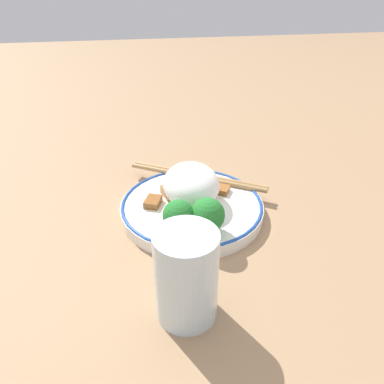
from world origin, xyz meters
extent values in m
plane|color=#9E7A56|center=(0.00, 0.00, 0.00)|extent=(3.00, 3.00, 0.00)
cylinder|color=white|center=(0.00, 0.00, 0.01)|extent=(0.21, 0.21, 0.02)
torus|color=#1E479E|center=(0.00, 0.00, 0.02)|extent=(0.21, 0.21, 0.00)
ellipsoid|color=white|center=(-0.01, 0.00, 0.05)|extent=(0.10, 0.08, 0.06)
cylinder|color=#7FB756|center=(0.07, -0.03, 0.02)|extent=(0.01, 0.01, 0.01)
sphere|color=#267A2D|center=(0.07, -0.03, 0.05)|extent=(0.04, 0.04, 0.04)
cylinder|color=#7FB756|center=(0.07, 0.01, 0.02)|extent=(0.02, 0.02, 0.01)
sphere|color=#267A2D|center=(0.07, 0.01, 0.05)|extent=(0.05, 0.05, 0.05)
cube|color=#9E6633|center=(-0.03, -0.03, 0.02)|extent=(0.04, 0.03, 0.01)
cube|color=#995B28|center=(0.02, -0.02, 0.02)|extent=(0.03, 0.03, 0.01)
cube|color=brown|center=(-0.01, -0.06, 0.02)|extent=(0.03, 0.03, 0.01)
cube|color=brown|center=(-0.07, 0.00, 0.02)|extent=(0.04, 0.03, 0.01)
cube|color=#995B28|center=(-0.02, 0.05, 0.02)|extent=(0.03, 0.03, 0.01)
cylinder|color=#AD8451|center=(-0.08, 0.02, 0.02)|extent=(0.13, 0.21, 0.01)
cylinder|color=#AD8451|center=(-0.07, 0.02, 0.02)|extent=(0.13, 0.21, 0.01)
cylinder|color=silver|center=(0.18, -0.04, 0.05)|extent=(0.07, 0.07, 0.10)
camera|label=1|loc=(0.45, -0.08, 0.32)|focal=35.00mm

